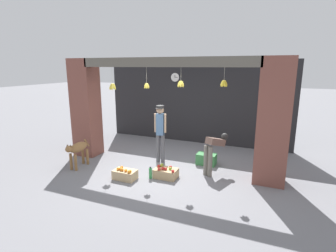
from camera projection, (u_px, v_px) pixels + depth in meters
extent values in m
plane|color=slate|center=(162.00, 170.00, 6.94)|extent=(60.00, 60.00, 0.00)
cube|color=#232326|center=(195.00, 102.00, 9.19)|extent=(6.56, 0.12, 2.90)
cube|color=brown|center=(86.00, 108.00, 7.88)|extent=(0.70, 0.60, 2.90)
cube|color=brown|center=(274.00, 122.00, 5.89)|extent=(0.70, 0.60, 2.90)
cube|color=#5B564C|center=(163.00, 62.00, 6.42)|extent=(4.66, 0.24, 0.24)
cylinder|color=#B2AD99|center=(112.00, 75.00, 7.05)|extent=(0.01, 0.01, 0.44)
ellipsoid|color=yellow|center=(114.00, 87.00, 7.10)|extent=(0.13, 0.07, 0.20)
ellipsoid|color=yellow|center=(114.00, 87.00, 7.15)|extent=(0.09, 0.12, 0.20)
ellipsoid|color=yellow|center=(112.00, 87.00, 7.16)|extent=(0.12, 0.10, 0.20)
ellipsoid|color=yellow|center=(111.00, 87.00, 7.11)|extent=(0.12, 0.10, 0.20)
ellipsoid|color=yellow|center=(112.00, 87.00, 7.07)|extent=(0.09, 0.12, 0.20)
cylinder|color=#B2AD99|center=(146.00, 75.00, 6.65)|extent=(0.01, 0.01, 0.40)
ellipsoid|color=yellow|center=(148.00, 86.00, 6.69)|extent=(0.10, 0.05, 0.15)
ellipsoid|color=yellow|center=(148.00, 86.00, 6.73)|extent=(0.08, 0.09, 0.16)
ellipsoid|color=yellow|center=(147.00, 86.00, 6.74)|extent=(0.08, 0.09, 0.16)
ellipsoid|color=yellow|center=(145.00, 86.00, 6.72)|extent=(0.10, 0.05, 0.15)
ellipsoid|color=yellow|center=(145.00, 86.00, 6.69)|extent=(0.08, 0.09, 0.16)
ellipsoid|color=yellow|center=(147.00, 86.00, 6.67)|extent=(0.08, 0.09, 0.16)
cylinder|color=#B2AD99|center=(181.00, 74.00, 6.27)|extent=(0.01, 0.01, 0.32)
ellipsoid|color=yellow|center=(182.00, 84.00, 6.31)|extent=(0.11, 0.06, 0.17)
ellipsoid|color=yellow|center=(182.00, 84.00, 6.36)|extent=(0.08, 0.11, 0.18)
ellipsoid|color=yellow|center=(180.00, 84.00, 6.36)|extent=(0.11, 0.09, 0.18)
ellipsoid|color=yellow|center=(179.00, 84.00, 6.32)|extent=(0.11, 0.09, 0.18)
ellipsoid|color=yellow|center=(181.00, 84.00, 6.28)|extent=(0.08, 0.11, 0.18)
cylinder|color=#B2AD99|center=(224.00, 74.00, 5.92)|extent=(0.01, 0.01, 0.29)
ellipsoid|color=yellow|center=(226.00, 83.00, 5.95)|extent=(0.11, 0.06, 0.17)
ellipsoid|color=yellow|center=(225.00, 83.00, 5.99)|extent=(0.09, 0.10, 0.17)
ellipsoid|color=yellow|center=(223.00, 83.00, 6.01)|extent=(0.09, 0.10, 0.17)
ellipsoid|color=yellow|center=(222.00, 83.00, 5.98)|extent=(0.11, 0.06, 0.17)
ellipsoid|color=yellow|center=(223.00, 84.00, 5.94)|extent=(0.09, 0.10, 0.17)
ellipsoid|color=yellow|center=(225.00, 84.00, 5.93)|extent=(0.09, 0.10, 0.17)
ellipsoid|color=olive|center=(79.00, 147.00, 7.01)|extent=(0.27, 0.64, 0.25)
cylinder|color=olive|center=(76.00, 162.00, 6.84)|extent=(0.07, 0.07, 0.45)
cylinder|color=olive|center=(71.00, 162.00, 6.89)|extent=(0.07, 0.07, 0.45)
cylinder|color=olive|center=(87.00, 157.00, 7.27)|extent=(0.07, 0.07, 0.45)
cylinder|color=olive|center=(83.00, 156.00, 7.33)|extent=(0.07, 0.07, 0.45)
ellipsoid|color=olive|center=(69.00, 149.00, 6.68)|extent=(0.17, 0.24, 0.17)
cone|color=brown|center=(71.00, 146.00, 6.64)|extent=(0.06, 0.06, 0.07)
cone|color=brown|center=(67.00, 145.00, 6.67)|extent=(0.06, 0.06, 0.07)
cylinder|color=olive|center=(87.00, 143.00, 7.32)|extent=(0.05, 0.20, 0.26)
cylinder|color=#56565B|center=(163.00, 149.00, 7.40)|extent=(0.11, 0.11, 0.80)
cylinder|color=#56565B|center=(158.00, 148.00, 7.44)|extent=(0.11, 0.11, 0.80)
cube|color=#4C7099|center=(160.00, 124.00, 7.26)|extent=(0.22, 0.20, 0.60)
cylinder|color=tan|center=(165.00, 123.00, 7.22)|extent=(0.06, 0.06, 0.53)
cylinder|color=tan|center=(155.00, 123.00, 7.29)|extent=(0.06, 0.06, 0.53)
sphere|color=tan|center=(160.00, 110.00, 7.17)|extent=(0.21, 0.21, 0.21)
cylinder|color=#2D2D2D|center=(160.00, 107.00, 7.15)|extent=(0.21, 0.21, 0.07)
cube|color=#2D2D2D|center=(159.00, 108.00, 7.06)|extent=(0.19, 0.14, 0.01)
cylinder|color=#6B665B|center=(206.00, 160.00, 6.54)|extent=(0.11, 0.11, 0.76)
cylinder|color=#6B665B|center=(210.00, 162.00, 6.43)|extent=(0.11, 0.11, 0.76)
cube|color=brown|center=(216.00, 142.00, 6.55)|extent=(0.46, 0.60, 0.30)
sphere|color=black|center=(225.00, 137.00, 6.75)|extent=(0.18, 0.18, 0.18)
cube|color=tan|center=(125.00, 175.00, 6.35)|extent=(0.55, 0.34, 0.23)
sphere|color=orange|center=(121.00, 169.00, 6.30)|extent=(0.08, 0.08, 0.08)
sphere|color=orange|center=(122.00, 167.00, 6.42)|extent=(0.08, 0.08, 0.08)
sphere|color=orange|center=(122.00, 170.00, 6.26)|extent=(0.08, 0.08, 0.08)
sphere|color=orange|center=(129.00, 172.00, 6.14)|extent=(0.08, 0.08, 0.08)
sphere|color=orange|center=(118.00, 169.00, 6.32)|extent=(0.08, 0.08, 0.08)
sphere|color=orange|center=(130.00, 171.00, 6.17)|extent=(0.08, 0.08, 0.08)
sphere|color=orange|center=(129.00, 172.00, 6.15)|extent=(0.08, 0.08, 0.08)
sphere|color=orange|center=(126.00, 170.00, 6.23)|extent=(0.08, 0.08, 0.08)
sphere|color=orange|center=(121.00, 169.00, 6.34)|extent=(0.08, 0.08, 0.08)
cube|color=tan|center=(166.00, 173.00, 6.43)|extent=(0.56, 0.38, 0.22)
sphere|color=red|center=(170.00, 167.00, 6.45)|extent=(0.08, 0.08, 0.08)
sphere|color=red|center=(166.00, 169.00, 6.33)|extent=(0.08, 0.08, 0.08)
sphere|color=red|center=(159.00, 166.00, 6.51)|extent=(0.08, 0.08, 0.08)
sphere|color=red|center=(159.00, 169.00, 6.32)|extent=(0.08, 0.08, 0.08)
sphere|color=red|center=(173.00, 171.00, 6.19)|extent=(0.08, 0.08, 0.08)
sphere|color=#99B238|center=(161.00, 165.00, 6.55)|extent=(0.08, 0.08, 0.08)
sphere|color=#99B238|center=(170.00, 168.00, 6.36)|extent=(0.08, 0.08, 0.08)
sphere|color=#99B238|center=(162.00, 165.00, 6.60)|extent=(0.08, 0.08, 0.08)
sphere|color=red|center=(163.00, 168.00, 6.36)|extent=(0.08, 0.08, 0.08)
cube|color=#387A42|center=(206.00, 159.00, 7.28)|extent=(0.52, 0.35, 0.31)
cylinder|color=#38934C|center=(150.00, 173.00, 6.38)|extent=(0.08, 0.08, 0.27)
cylinder|color=black|center=(150.00, 167.00, 6.34)|extent=(0.04, 0.04, 0.03)
cylinder|color=black|center=(175.00, 77.00, 9.22)|extent=(0.32, 0.01, 0.32)
cylinder|color=white|center=(175.00, 77.00, 9.21)|extent=(0.30, 0.02, 0.30)
cube|color=black|center=(175.00, 76.00, 9.19)|extent=(0.01, 0.01, 0.08)
cube|color=black|center=(176.00, 77.00, 9.18)|extent=(0.12, 0.01, 0.01)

